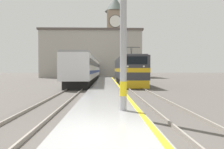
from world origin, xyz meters
The scene contains 9 objects.
ground_plane centered at (0.00, 30.00, 0.00)m, with size 200.00×200.00×0.00m, color #514C47.
platform centered at (0.00, 25.00, 0.15)m, with size 2.98×140.00×0.30m.
rail_track_near centered at (2.96, 25.00, 0.03)m, with size 2.83×140.00×0.16m.
rail_track_far centered at (-2.95, 25.00, 0.03)m, with size 2.83×140.00×0.16m.
locomotive_train centered at (2.96, 22.83, 1.86)m, with size 2.92×15.30×4.60m.
passenger_train centered at (-2.95, 36.21, 2.04)m, with size 2.92×45.15×3.78m.
catenary_mast centered at (0.78, 2.76, 4.55)m, with size 2.55×0.30×8.60m.
clock_tower centered at (2.83, 59.98, 12.87)m, with size 6.12×6.12×23.89m.
station_building centered at (-3.58, 49.54, 5.96)m, with size 25.16×8.27×11.87m.
Camera 1 is at (-0.02, -6.17, 1.98)m, focal length 35.00 mm.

